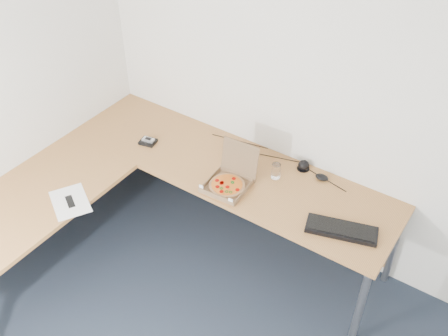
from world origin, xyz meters
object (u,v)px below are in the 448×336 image
Objects in this scene: drinking_glass at (276,171)px; keyboard at (341,230)px; desk at (155,185)px; wallet at (148,142)px; pizza_box at (228,183)px.

drinking_glass reaches higher than keyboard.
desk is 0.85m from drinking_glass.
desk is at bearing -142.24° from drinking_glass.
desk is at bearing 176.15° from keyboard.
desk is 1.30m from keyboard.
keyboard is (0.60, -0.22, -0.04)m from drinking_glass.
wallet is (-0.33, 0.32, 0.04)m from desk.
pizza_box is 2.68× the size of wallet.
wallet is at bearing 162.06° from keyboard.
drinking_glass is at bearing 37.76° from desk.
keyboard is at bearing -20.34° from drinking_glass.
drinking_glass reaches higher than desk.
desk is at bearing -154.77° from pizza_box.
drinking_glass is at bearing 142.66° from keyboard.
desk is 22.21× the size of drinking_glass.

